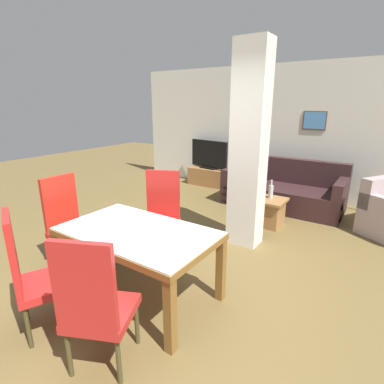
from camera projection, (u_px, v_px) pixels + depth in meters
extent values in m
plane|color=brown|center=(141.00, 294.00, 3.16)|extent=(18.00, 18.00, 0.00)
cube|color=silver|center=(284.00, 132.00, 6.26)|extent=(7.20, 0.06, 2.70)
cube|color=brown|center=(315.00, 120.00, 5.84)|extent=(0.44, 0.02, 0.36)
cube|color=#4C8CCC|center=(314.00, 121.00, 5.83)|extent=(0.40, 0.01, 0.32)
cube|color=silver|center=(249.00, 149.00, 3.96)|extent=(0.43, 0.33, 2.70)
cube|color=brown|center=(103.00, 251.00, 2.61)|extent=(1.55, 0.06, 0.06)
cube|color=brown|center=(165.00, 220.00, 3.30)|extent=(1.55, 0.06, 0.06)
cube|color=brown|center=(89.00, 218.00, 3.35)|extent=(0.06, 0.80, 0.06)
cube|color=brown|center=(201.00, 255.00, 2.56)|extent=(0.06, 0.80, 0.06)
cube|color=silver|center=(137.00, 231.00, 2.95)|extent=(1.53, 0.90, 0.01)
cube|color=brown|center=(61.00, 263.00, 3.12)|extent=(0.08, 0.08, 0.67)
cube|color=brown|center=(170.00, 316.00, 2.35)|extent=(0.08, 0.08, 0.67)
cube|color=brown|center=(120.00, 235.00, 3.78)|extent=(0.08, 0.08, 0.67)
cube|color=brown|center=(221.00, 270.00, 3.00)|extent=(0.08, 0.08, 0.67)
cube|color=red|center=(74.00, 233.00, 3.60)|extent=(0.46, 0.46, 0.07)
cube|color=red|center=(60.00, 202.00, 3.61)|extent=(0.05, 0.44, 0.65)
cylinder|color=#423C1F|center=(99.00, 249.00, 3.72)|extent=(0.04, 0.04, 0.39)
cylinder|color=#423C1F|center=(72.00, 262.00, 3.42)|extent=(0.04, 0.04, 0.39)
cylinder|color=#423C1F|center=(80.00, 241.00, 3.92)|extent=(0.04, 0.04, 0.39)
cylinder|color=#423C1F|center=(53.00, 253.00, 3.62)|extent=(0.04, 0.04, 0.39)
cube|color=red|center=(160.00, 226.00, 3.82)|extent=(0.61, 0.61, 0.07)
cube|color=red|center=(163.00, 195.00, 3.91)|extent=(0.42, 0.23, 0.65)
cylinder|color=#423C1F|center=(171.00, 251.00, 3.67)|extent=(0.04, 0.04, 0.39)
cylinder|color=#423C1F|center=(142.00, 248.00, 3.73)|extent=(0.04, 0.04, 0.39)
cylinder|color=#423C1F|center=(178.00, 237.00, 4.03)|extent=(0.04, 0.04, 0.39)
cylinder|color=#423C1F|center=(151.00, 235.00, 4.09)|extent=(0.04, 0.04, 0.39)
cube|color=red|center=(102.00, 313.00, 2.25)|extent=(0.61, 0.61, 0.07)
cube|color=red|center=(84.00, 287.00, 1.95)|extent=(0.42, 0.23, 0.65)
cylinder|color=#423C1F|center=(94.00, 318.00, 2.52)|extent=(0.04, 0.04, 0.39)
cylinder|color=#423C1F|center=(137.00, 323.00, 2.47)|extent=(0.04, 0.04, 0.39)
cylinder|color=#423C1F|center=(69.00, 354.00, 2.16)|extent=(0.04, 0.04, 0.39)
cylinder|color=#423C1F|center=(119.00, 361.00, 2.11)|extent=(0.04, 0.04, 0.39)
cube|color=red|center=(47.00, 284.00, 2.60)|extent=(0.61, 0.61, 0.07)
cube|color=red|center=(12.00, 253.00, 2.39)|extent=(0.42, 0.22, 0.65)
cylinder|color=#423C1F|center=(69.00, 289.00, 2.92)|extent=(0.04, 0.04, 0.39)
cylinder|color=#423C1F|center=(77.00, 311.00, 2.61)|extent=(0.04, 0.04, 0.39)
cylinder|color=#423C1F|center=(25.00, 302.00, 2.73)|extent=(0.04, 0.04, 0.39)
cylinder|color=#423C1F|center=(28.00, 328.00, 2.42)|extent=(0.04, 0.04, 0.39)
cube|color=#331D1E|center=(282.00, 197.00, 5.72)|extent=(2.17, 0.93, 0.42)
cube|color=#331D1E|center=(290.00, 170.00, 5.89)|extent=(2.17, 0.18, 0.47)
cube|color=#331D1E|center=(340.00, 199.00, 5.15)|extent=(0.16, 0.93, 0.68)
cube|color=#331D1E|center=(234.00, 182.00, 6.22)|extent=(0.16, 0.93, 0.68)
cube|color=#A89497|center=(384.00, 191.00, 4.61)|extent=(0.63, 0.87, 0.46)
cube|color=#9E6C3D|center=(268.00, 200.00, 4.85)|extent=(0.56, 0.50, 0.04)
cube|color=#9E6C3D|center=(267.00, 213.00, 4.91)|extent=(0.48, 0.42, 0.41)
cylinder|color=#B2B7BC|center=(271.00, 192.00, 4.85)|extent=(0.08, 0.08, 0.21)
cylinder|color=#B2B7BC|center=(271.00, 183.00, 4.81)|extent=(0.03, 0.03, 0.07)
cylinder|color=#B7B7BC|center=(272.00, 181.00, 4.80)|extent=(0.04, 0.04, 0.01)
cube|color=#986538|center=(209.00, 177.00, 7.25)|extent=(0.98, 0.40, 0.42)
cube|color=black|center=(209.00, 168.00, 7.19)|extent=(0.44, 0.26, 0.03)
cube|color=black|center=(209.00, 154.00, 7.09)|extent=(1.03, 0.21, 0.64)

